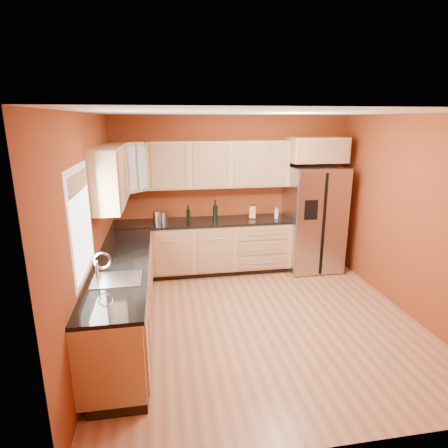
{
  "coord_description": "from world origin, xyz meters",
  "views": [
    {
      "loc": [
        -1.19,
        -4.22,
        2.52
      ],
      "look_at": [
        -0.32,
        0.9,
        1.07
      ],
      "focal_mm": 30.0,
      "sensor_mm": 36.0,
      "label": 1
    }
  ],
  "objects_px": {
    "canister_left": "(157,217)",
    "wine_bottle_a": "(188,214)",
    "knife_block": "(252,212)",
    "soap_dispenser": "(276,213)",
    "refrigerator": "(313,219)"
  },
  "relations": [
    {
      "from": "refrigerator",
      "to": "soap_dispenser",
      "type": "distance_m",
      "value": 0.67
    },
    {
      "from": "refrigerator",
      "to": "knife_block",
      "type": "relative_size",
      "value": 8.75
    },
    {
      "from": "canister_left",
      "to": "wine_bottle_a",
      "type": "distance_m",
      "value": 0.5
    },
    {
      "from": "canister_left",
      "to": "wine_bottle_a",
      "type": "bearing_deg",
      "value": -0.99
    },
    {
      "from": "refrigerator",
      "to": "soap_dispenser",
      "type": "bearing_deg",
      "value": 178.31
    },
    {
      "from": "wine_bottle_a",
      "to": "knife_block",
      "type": "height_order",
      "value": "wine_bottle_a"
    },
    {
      "from": "knife_block",
      "to": "soap_dispenser",
      "type": "height_order",
      "value": "knife_block"
    },
    {
      "from": "refrigerator",
      "to": "wine_bottle_a",
      "type": "distance_m",
      "value": 2.14
    },
    {
      "from": "refrigerator",
      "to": "knife_block",
      "type": "xyz_separation_m",
      "value": [
        -1.05,
        0.1,
        0.13
      ]
    },
    {
      "from": "canister_left",
      "to": "soap_dispenser",
      "type": "distance_m",
      "value": 1.98
    },
    {
      "from": "knife_block",
      "to": "soap_dispenser",
      "type": "distance_m",
      "value": 0.4
    },
    {
      "from": "knife_block",
      "to": "canister_left",
      "type": "bearing_deg",
      "value": -160.68
    },
    {
      "from": "canister_left",
      "to": "knife_block",
      "type": "distance_m",
      "value": 1.59
    },
    {
      "from": "canister_left",
      "to": "knife_block",
      "type": "bearing_deg",
      "value": 2.63
    },
    {
      "from": "canister_left",
      "to": "soap_dispenser",
      "type": "xyz_separation_m",
      "value": [
        1.98,
        -0.01,
        -0.01
      ]
    }
  ]
}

